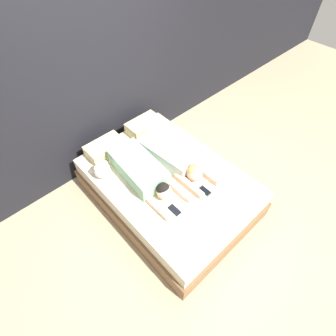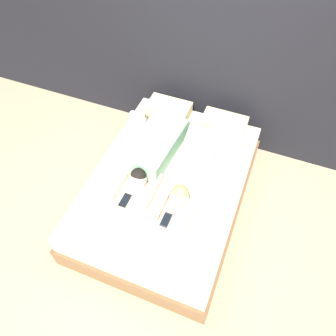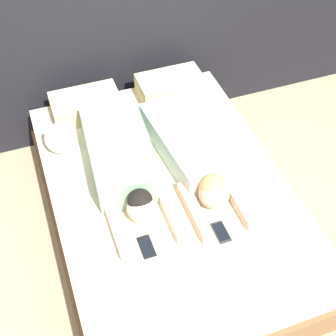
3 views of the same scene
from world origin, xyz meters
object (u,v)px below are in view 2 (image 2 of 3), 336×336
(plush_toy, at_px, (138,119))
(pillow_head_left, at_px, (169,110))
(bed, at_px, (168,191))
(person_right, at_px, (192,169))
(pillow_head_right, at_px, (224,124))
(cell_phone_left, at_px, (125,200))
(cell_phone_right, at_px, (166,220))
(person_left, at_px, (153,151))

(plush_toy, bearing_deg, pillow_head_left, 51.19)
(bed, distance_m, person_right, 0.41)
(pillow_head_right, bearing_deg, bed, -111.01)
(cell_phone_left, bearing_deg, plush_toy, 107.49)
(person_right, xyz_separation_m, cell_phone_right, (-0.04, -0.58, -0.08))
(person_right, bearing_deg, bed, -150.82)
(person_right, bearing_deg, pillow_head_left, 125.85)
(person_left, height_order, person_right, same)
(person_left, distance_m, cell_phone_right, 0.77)
(cell_phone_right, bearing_deg, cell_phone_left, 173.22)
(pillow_head_left, bearing_deg, cell_phone_left, -87.70)
(pillow_head_left, xyz_separation_m, pillow_head_right, (0.66, 0.00, 0.00))
(pillow_head_left, distance_m, pillow_head_right, 0.66)
(pillow_head_left, bearing_deg, plush_toy, -128.81)
(bed, bearing_deg, pillow_head_left, 111.01)
(person_right, distance_m, cell_phone_left, 0.72)
(person_right, distance_m, plush_toy, 0.90)
(person_left, bearing_deg, pillow_head_right, 49.69)
(pillow_head_left, relative_size, cell_phone_right, 3.25)
(person_left, distance_m, plush_toy, 0.49)
(bed, distance_m, person_left, 0.47)
(bed, xyz_separation_m, person_right, (0.21, 0.12, 0.33))
(cell_phone_left, bearing_deg, person_right, 47.19)
(cell_phone_left, xyz_separation_m, cell_phone_right, (0.44, -0.05, 0.00))
(cell_phone_left, height_order, cell_phone_right, same)
(plush_toy, bearing_deg, bed, -43.34)
(pillow_head_left, height_order, cell_phone_right, pillow_head_left)
(person_right, relative_size, plush_toy, 5.39)
(cell_phone_left, distance_m, cell_phone_right, 0.44)
(pillow_head_right, distance_m, plush_toy, 0.96)
(person_right, bearing_deg, cell_phone_left, -132.81)
(pillow_head_left, bearing_deg, person_right, -54.15)
(person_left, height_order, plush_toy, person_left)
(pillow_head_right, relative_size, person_right, 0.42)
(person_left, bearing_deg, plush_toy, 133.73)
(pillow_head_right, xyz_separation_m, cell_phone_left, (-0.61, -1.27, -0.07))
(pillow_head_left, height_order, plush_toy, plush_toy)
(bed, distance_m, pillow_head_left, 0.97)
(pillow_head_right, xyz_separation_m, cell_phone_right, (-0.17, -1.32, -0.07))
(bed, bearing_deg, plush_toy, 136.66)
(cell_phone_left, distance_m, plush_toy, 1.01)
(cell_phone_right, xyz_separation_m, plush_toy, (-0.74, 1.01, 0.10))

